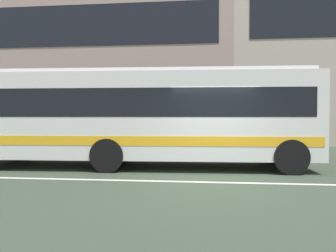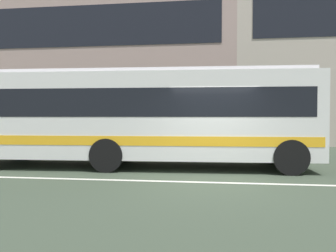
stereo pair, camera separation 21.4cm
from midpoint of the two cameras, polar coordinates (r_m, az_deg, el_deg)
ground_plane at (r=8.41m, az=8.77°, el=-9.65°), size 160.00×160.00×0.00m
lane_centre_line at (r=8.41m, az=8.77°, el=-9.63°), size 60.00×0.16×0.01m
apartment_block_left at (r=26.21m, az=-12.94°, el=11.22°), size 20.97×10.93×12.04m
transit_bus at (r=10.82m, az=-4.86°, el=1.97°), size 11.29×2.93×3.09m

